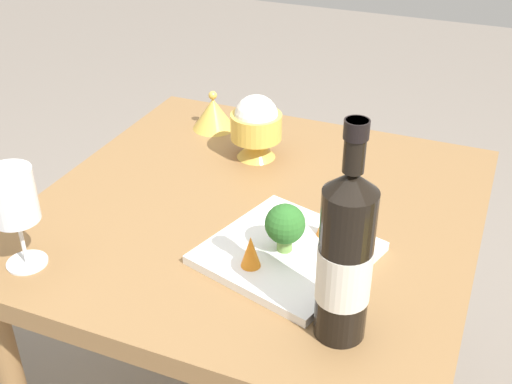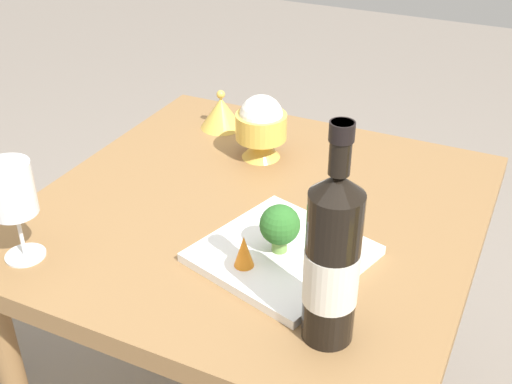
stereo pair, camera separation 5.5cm
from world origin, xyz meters
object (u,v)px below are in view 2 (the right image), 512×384
at_px(wine_bottle, 332,260).
at_px(carrot_garnish_left, 244,251).
at_px(wine_glass, 11,191).
at_px(carrot_garnish_right, 322,224).
at_px(rice_bowl, 261,126).
at_px(broccoli_floret, 280,226).
at_px(rice_bowl_lid, 221,112).
at_px(serving_plate, 282,254).

distance_m(wine_bottle, carrot_garnish_left, 0.21).
height_order(wine_glass, carrot_garnish_right, wine_glass).
xyz_separation_m(rice_bowl, carrot_garnish_left, (-0.38, -0.15, -0.03)).
relative_size(wine_bottle, carrot_garnish_left, 5.97).
height_order(wine_bottle, rice_bowl, wine_bottle).
relative_size(broccoli_floret, carrot_garnish_right, 1.68).
bearing_deg(carrot_garnish_left, rice_bowl_lid, 31.92).
xyz_separation_m(rice_bowl_lid, serving_plate, (-0.41, -0.34, -0.03)).
bearing_deg(wine_glass, broccoli_floret, -65.05).
height_order(wine_glass, carrot_garnish_left, wine_glass).
distance_m(broccoli_floret, carrot_garnish_left, 0.07).
relative_size(rice_bowl, broccoli_floret, 1.65).
relative_size(rice_bowl, carrot_garnish_right, 2.78).
relative_size(wine_glass, carrot_garnish_left, 3.16).
bearing_deg(wine_bottle, rice_bowl, 35.02).
xyz_separation_m(wine_glass, rice_bowl, (0.50, -0.21, -0.05)).
distance_m(rice_bowl, rice_bowl_lid, 0.18).
bearing_deg(wine_bottle, carrot_garnish_left, 66.17).
bearing_deg(serving_plate, wine_glass, 114.98).
bearing_deg(rice_bowl, carrot_garnish_right, -137.07).
bearing_deg(broccoli_floret, rice_bowl_lid, 38.74).
bearing_deg(carrot_garnish_left, serving_plate, -31.61).
distance_m(rice_bowl, carrot_garnish_left, 0.41).
height_order(wine_glass, rice_bowl, wine_glass).
relative_size(rice_bowl_lid, carrot_garnish_right, 1.96).
relative_size(rice_bowl, serving_plate, 0.46).
bearing_deg(serving_plate, broccoli_floret, 117.42).
xyz_separation_m(serving_plate, broccoli_floret, (-0.00, 0.00, 0.06)).
bearing_deg(serving_plate, wine_bottle, -136.93).
xyz_separation_m(wine_bottle, broccoli_floret, (0.14, 0.14, -0.07)).
xyz_separation_m(wine_bottle, wine_glass, (-0.04, 0.53, -0.01)).
bearing_deg(carrot_garnish_right, serving_plate, 145.30).
bearing_deg(rice_bowl, carrot_garnish_left, -158.72).
height_order(wine_glass, broccoli_floret, wine_glass).
relative_size(rice_bowl_lid, broccoli_floret, 1.17).
height_order(wine_bottle, serving_plate, wine_bottle).
height_order(broccoli_floret, carrot_garnish_left, broccoli_floret).
distance_m(serving_plate, carrot_garnish_left, 0.08).
bearing_deg(carrot_garnish_left, carrot_garnish_right, -33.18).
xyz_separation_m(rice_bowl, rice_bowl_lid, (0.10, 0.15, -0.04)).
height_order(rice_bowl_lid, serving_plate, rice_bowl_lid).
bearing_deg(wine_glass, serving_plate, -65.02).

